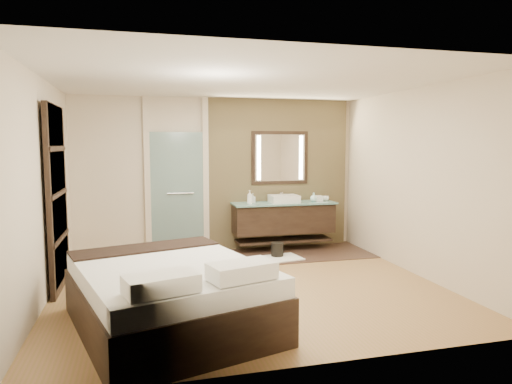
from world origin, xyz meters
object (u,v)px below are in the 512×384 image
object	(u,v)px
bed	(170,295)
waste_bin	(277,250)
vanity	(284,218)
mirror_unit	(280,158)

from	to	relation	value
bed	waste_bin	size ratio (longest dim) A/B	10.00
vanity	bed	xyz separation A→B (m)	(-2.21, -3.03, -0.24)
mirror_unit	bed	world-z (taller)	mirror_unit
vanity	bed	world-z (taller)	vanity
bed	mirror_unit	bearing A→B (deg)	39.89
waste_bin	vanity	bearing A→B (deg)	61.78
bed	waste_bin	xyz separation A→B (m)	(1.93, 2.52, -0.22)
mirror_unit	waste_bin	size ratio (longest dim) A/B	4.16
vanity	mirror_unit	distance (m)	1.10
vanity	mirror_unit	world-z (taller)	mirror_unit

